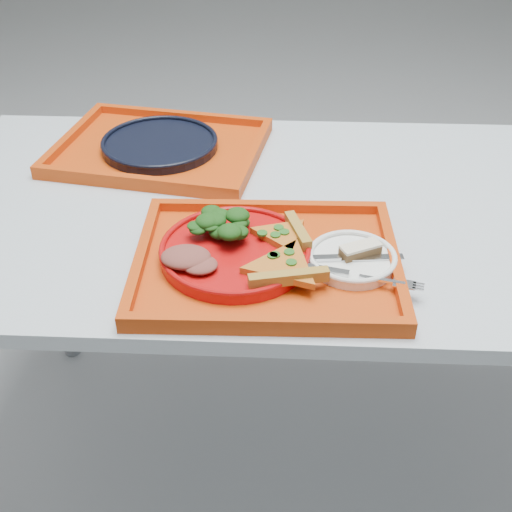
# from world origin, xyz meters

# --- Properties ---
(ground) EXTENTS (10.00, 10.00, 0.00)m
(ground) POSITION_xyz_m (0.00, 0.00, 0.00)
(ground) COLOR #92939A
(ground) RESTS_ON ground
(table) EXTENTS (1.60, 0.80, 0.75)m
(table) POSITION_xyz_m (0.00, 0.00, 0.68)
(table) COLOR #A6AFBA
(table) RESTS_ON ground
(tray_main) EXTENTS (0.46, 0.36, 0.01)m
(tray_main) POSITION_xyz_m (-0.11, -0.21, 0.76)
(tray_main) COLOR #B83709
(tray_main) RESTS_ON table
(tray_far) EXTENTS (0.50, 0.42, 0.01)m
(tray_far) POSITION_xyz_m (-0.36, 0.21, 0.76)
(tray_far) COLOR #B83709
(tray_far) RESTS_ON table
(dinner_plate) EXTENTS (0.26, 0.26, 0.02)m
(dinner_plate) POSITION_xyz_m (-0.16, -0.20, 0.77)
(dinner_plate) COLOR #AC0B0B
(dinner_plate) RESTS_ON tray_main
(side_plate) EXTENTS (0.15, 0.15, 0.01)m
(side_plate) POSITION_xyz_m (0.04, -0.21, 0.77)
(side_plate) COLOR white
(side_plate) RESTS_ON tray_main
(navy_plate) EXTENTS (0.26, 0.26, 0.02)m
(navy_plate) POSITION_xyz_m (-0.36, 0.21, 0.77)
(navy_plate) COLOR black
(navy_plate) RESTS_ON tray_far
(pizza_slice_a) EXTENTS (0.16, 0.17, 0.02)m
(pizza_slice_a) POSITION_xyz_m (-0.08, -0.25, 0.79)
(pizza_slice_a) COLOR orange
(pizza_slice_a) RESTS_ON dinner_plate
(pizza_slice_b) EXTENTS (0.14, 0.13, 0.02)m
(pizza_slice_b) POSITION_xyz_m (-0.08, -0.16, 0.79)
(pizza_slice_b) COLOR orange
(pizza_slice_b) RESTS_ON dinner_plate
(salad_heap) EXTENTS (0.10, 0.09, 0.05)m
(salad_heap) POSITION_xyz_m (-0.20, -0.16, 0.80)
(salad_heap) COLOR black
(salad_heap) RESTS_ON dinner_plate
(meat_portion) EXTENTS (0.08, 0.07, 0.03)m
(meat_portion) POSITION_xyz_m (-0.24, -0.25, 0.79)
(meat_portion) COLOR brown
(meat_portion) RESTS_ON dinner_plate
(dessert_bar) EXTENTS (0.07, 0.06, 0.02)m
(dessert_bar) POSITION_xyz_m (0.05, -0.20, 0.79)
(dessert_bar) COLOR #4C3219
(dessert_bar) RESTS_ON side_plate
(knife) EXTENTS (0.19, 0.03, 0.01)m
(knife) POSITION_xyz_m (0.03, -0.22, 0.78)
(knife) COLOR silver
(knife) RESTS_ON side_plate
(fork) EXTENTS (0.19, 0.06, 0.01)m
(fork) POSITION_xyz_m (0.04, -0.27, 0.78)
(fork) COLOR silver
(fork) RESTS_ON side_plate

